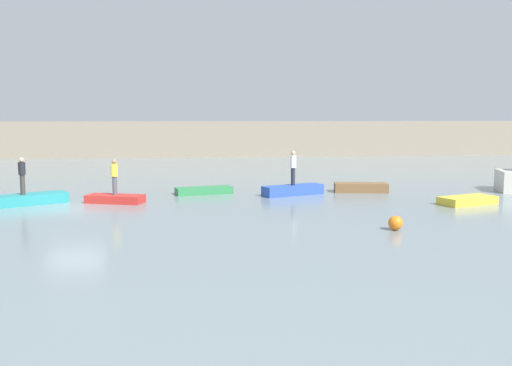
% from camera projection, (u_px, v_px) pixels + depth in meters
% --- Properties ---
extents(ground_plane, '(120.00, 120.00, 0.00)m').
position_uv_depth(ground_plane, '(74.00, 208.00, 24.96)').
color(ground_plane, slate).
extents(embankment_wall, '(80.00, 1.20, 3.53)m').
position_uv_depth(embankment_wall, '(144.00, 139.00, 54.37)').
color(embankment_wall, gray).
rests_on(embankment_wall, ground_plane).
extents(rowboat_teal, '(3.95, 3.13, 0.48)m').
position_uv_depth(rowboat_teal, '(23.00, 200.00, 25.92)').
color(rowboat_teal, teal).
rests_on(rowboat_teal, ground_plane).
extents(rowboat_red, '(2.91, 1.79, 0.39)m').
position_uv_depth(rowboat_red, '(115.00, 199.00, 26.51)').
color(rowboat_red, red).
rests_on(rowboat_red, ground_plane).
extents(rowboat_green, '(3.14, 1.71, 0.36)m').
position_uv_depth(rowboat_green, '(204.00, 190.00, 29.49)').
color(rowboat_green, '#2D7F47').
rests_on(rowboat_green, ground_plane).
extents(rowboat_blue, '(3.43, 2.12, 0.52)m').
position_uv_depth(rowboat_blue, '(293.00, 190.00, 29.06)').
color(rowboat_blue, '#2B4CAD').
rests_on(rowboat_blue, ground_plane).
extents(rowboat_brown, '(2.99, 1.45, 0.50)m').
position_uv_depth(rowboat_brown, '(361.00, 188.00, 30.17)').
color(rowboat_brown, brown).
rests_on(rowboat_brown, ground_plane).
extents(rowboat_yellow, '(3.02, 2.11, 0.37)m').
position_uv_depth(rowboat_yellow, '(468.00, 200.00, 26.09)').
color(rowboat_yellow, gold).
rests_on(rowboat_yellow, ground_plane).
extents(person_white_shirt, '(0.32, 0.32, 1.82)m').
position_uv_depth(person_white_shirt, '(293.00, 166.00, 28.91)').
color(person_white_shirt, '#232838').
rests_on(person_white_shirt, rowboat_blue).
extents(person_yellow_shirt, '(0.32, 0.32, 1.72)m').
position_uv_depth(person_yellow_shirt, '(114.00, 175.00, 26.37)').
color(person_yellow_shirt, '#4C4C56').
rests_on(person_yellow_shirt, rowboat_red).
extents(person_dark_shirt, '(0.32, 0.32, 1.75)m').
position_uv_depth(person_dark_shirt, '(22.00, 174.00, 25.77)').
color(person_dark_shirt, '#38332D').
rests_on(person_dark_shirt, rowboat_teal).
extents(mooring_buoy, '(0.53, 0.53, 0.53)m').
position_uv_depth(mooring_buoy, '(395.00, 223.00, 20.24)').
color(mooring_buoy, orange).
rests_on(mooring_buoy, ground_plane).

